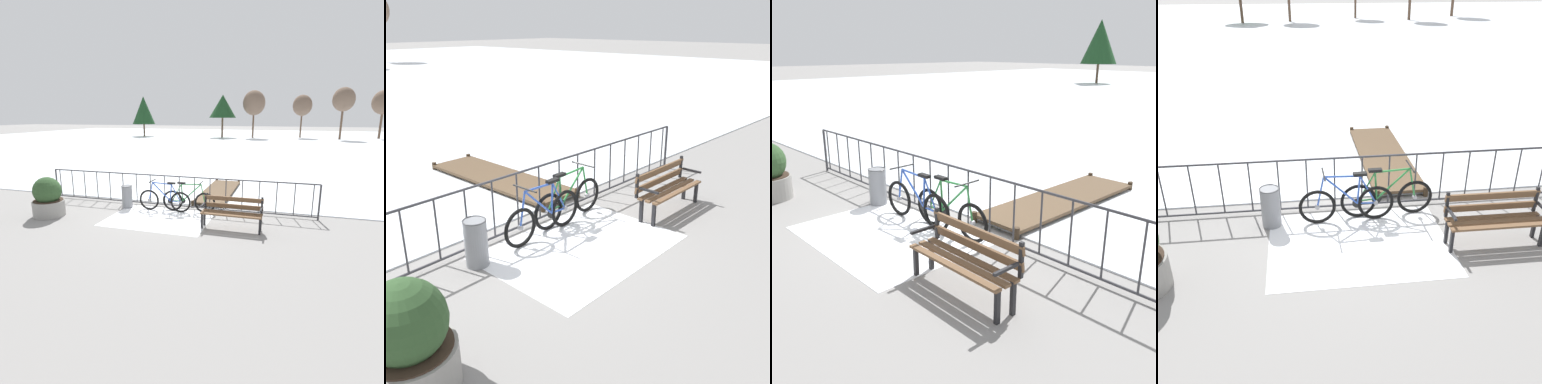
{
  "view_description": "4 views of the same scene",
  "coord_description": "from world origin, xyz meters",
  "views": [
    {
      "loc": [
        3.47,
        -9.25,
        2.96
      ],
      "look_at": [
        0.93,
        -0.84,
        0.79
      ],
      "focal_mm": 29.1,
      "sensor_mm": 36.0,
      "label": 1
    },
    {
      "loc": [
        -4.7,
        -5.33,
        3.35
      ],
      "look_at": [
        0.46,
        -0.73,
        0.7
      ],
      "focal_mm": 41.17,
      "sensor_mm": 36.0,
      "label": 2
    },
    {
      "loc": [
        5.83,
        -4.8,
        2.95
      ],
      "look_at": [
        0.63,
        0.02,
        0.64
      ],
      "focal_mm": 40.93,
      "sensor_mm": 36.0,
      "label": 3
    },
    {
      "loc": [
        -0.88,
        -7.03,
        4.03
      ],
      "look_at": [
        -0.01,
        -0.3,
        0.51
      ],
      "focal_mm": 39.95,
      "sensor_mm": 36.0,
      "label": 4
    }
  ],
  "objects": [
    {
      "name": "tree_far_west",
      "position": [
        -16.19,
        32.28,
        3.64
      ],
      "size": [
        3.18,
        3.18,
        5.54
      ],
      "color": "brown",
      "rests_on": "ground"
    },
    {
      "name": "bicycle_near_railing",
      "position": [
        -0.08,
        -0.45,
        0.37
      ],
      "size": [
        1.71,
        0.52,
        0.97
      ],
      "color": "black",
      "rests_on": "ground"
    },
    {
      "name": "park_bench",
      "position": [
        2.21,
        -1.4,
        0.51
      ],
      "size": [
        1.6,
        0.49,
        0.89
      ],
      "color": "brown",
      "rests_on": "ground"
    },
    {
      "name": "railing_fence",
      "position": [
        0.0,
        0.0,
        0.56
      ],
      "size": [
        9.06,
        0.06,
        1.07
      ],
      "color": "#38383D",
      "rests_on": "ground"
    },
    {
      "name": "bicycle_second",
      "position": [
        0.66,
        -0.32,
        0.37
      ],
      "size": [
        1.71,
        0.52,
        0.97
      ],
      "color": "black",
      "rests_on": "ground"
    },
    {
      "name": "ground_plane",
      "position": [
        0.0,
        0.0,
        0.0
      ],
      "size": [
        160.0,
        160.0,
        0.0
      ],
      "primitive_type": "plane",
      "color": "gray"
    },
    {
      "name": "trash_bin",
      "position": [
        -1.42,
        -0.41,
        0.37
      ],
      "size": [
        0.35,
        0.35,
        0.73
      ],
      "color": "gray",
      "rests_on": "ground"
    },
    {
      "name": "wooden_dock",
      "position": [
        1.1,
        2.2,
        0.12
      ],
      "size": [
        1.1,
        3.9,
        0.2
      ],
      "color": "brown",
      "rests_on": "ground"
    },
    {
      "name": "snow_patch",
      "position": [
        0.03,
        -1.2,
        0.0
      ],
      "size": [
        2.97,
        2.16,
        0.01
      ],
      "primitive_type": "cube",
      "color": "white",
      "rests_on": "ground"
    }
  ]
}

